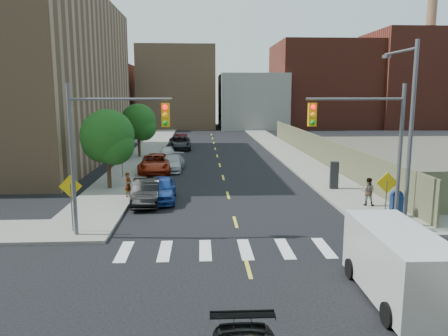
{
  "coord_description": "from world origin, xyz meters",
  "views": [
    {
      "loc": [
        -1.77,
        -13.61,
        6.57
      ],
      "look_at": [
        -0.32,
        12.85,
        2.0
      ],
      "focal_mm": 35.0,
      "sensor_mm": 36.0,
      "label": 1
    }
  ],
  "objects": [
    {
      "name": "payphone",
      "position": [
        7.28,
        14.97,
        1.07
      ],
      "size": [
        0.62,
        0.53,
        1.85
      ],
      "primitive_type": "cube",
      "rotation": [
        0.0,
        0.0,
        -0.16
      ],
      "color": "black",
      "rests_on": "sidewalk_ne"
    },
    {
      "name": "parked_car_white",
      "position": [
        -5.16,
        30.4,
        0.63
      ],
      "size": [
        1.55,
        3.73,
        1.26
      ],
      "primitive_type": "imported",
      "rotation": [
        0.0,
        0.0,
        0.02
      ],
      "color": "silver",
      "rests_on": "ground"
    },
    {
      "name": "parked_car_silver",
      "position": [
        -4.2,
        23.37,
        0.68
      ],
      "size": [
        2.21,
        4.82,
        1.37
      ],
      "primitive_type": "imported",
      "rotation": [
        0.0,
        0.0,
        -0.06
      ],
      "color": "#A5A9AD",
      "rests_on": "ground"
    },
    {
      "name": "warn_sign_midwest",
      "position": [
        -7.8,
        20.0,
        1.99
      ],
      "size": [
        1.06,
        0.06,
        2.83
      ],
      "color": "#59595E",
      "rests_on": "ground"
    },
    {
      "name": "parked_car_red",
      "position": [
        -5.5,
        22.51,
        0.77
      ],
      "size": [
        2.64,
        5.59,
        1.54
      ],
      "primitive_type": "imported",
      "rotation": [
        0.0,
        0.0,
        0.02
      ],
      "color": "maroon",
      "rests_on": "ground"
    },
    {
      "name": "cargo_van",
      "position": [
        4.5,
        -0.59,
        1.21
      ],
      "size": [
        2.19,
        5.08,
        2.31
      ],
      "rotation": [
        0.0,
        0.0,
        -0.02
      ],
      "color": "silver",
      "rests_on": "ground"
    },
    {
      "name": "parked_car_grey",
      "position": [
        -4.2,
        37.67,
        0.77
      ],
      "size": [
        2.83,
        5.68,
        1.54
      ],
      "primitive_type": "imported",
      "rotation": [
        0.0,
        0.0,
        0.05
      ],
      "color": "black",
      "rests_on": "ground"
    },
    {
      "name": "parked_car_blue",
      "position": [
        -4.2,
        12.73,
        0.75
      ],
      "size": [
        1.89,
        4.44,
        1.49
      ],
      "primitive_type": "imported",
      "rotation": [
        0.0,
        0.0,
        0.03
      ],
      "color": "#1B3F94",
      "rests_on": "ground"
    },
    {
      "name": "tree_west_far",
      "position": [
        -8.0,
        31.05,
        3.48
      ],
      "size": [
        3.66,
        3.64,
        5.52
      ],
      "color": "#332114",
      "rests_on": "ground"
    },
    {
      "name": "smokestack",
      "position": [
        42.0,
        70.0,
        14.0
      ],
      "size": [
        1.8,
        1.8,
        28.0
      ],
      "primitive_type": "cylinder",
      "color": "#8C6B4C",
      "rests_on": "ground"
    },
    {
      "name": "warn_sign_ne",
      "position": [
        7.2,
        6.5,
        1.99
      ],
      "size": [
        1.06,
        0.06,
        2.83
      ],
      "color": "#59595E",
      "rests_on": "ground"
    },
    {
      "name": "pedestrian_east",
      "position": [
        7.86,
        10.43,
        0.96
      ],
      "size": [
        0.97,
        0.88,
        1.62
      ],
      "primitive_type": "imported",
      "rotation": [
        0.0,
        0.0,
        2.72
      ],
      "color": "gray",
      "rests_on": "sidewalk_ne"
    },
    {
      "name": "pedestrian_west",
      "position": [
        -6.3,
        13.39,
        0.91
      ],
      "size": [
        0.53,
        0.65,
        1.52
      ],
      "primitive_type": "imported",
      "rotation": [
        0.0,
        0.0,
        1.23
      ],
      "color": "gray",
      "rests_on": "sidewalk_nw"
    },
    {
      "name": "warn_sign_nw",
      "position": [
        -7.8,
        6.5,
        1.99
      ],
      "size": [
        1.06,
        0.06,
        2.83
      ],
      "color": "#59595E",
      "rests_on": "ground"
    },
    {
      "name": "bg_bldg_center",
      "position": [
        8.0,
        70.0,
        5.0
      ],
      "size": [
        12.0,
        16.0,
        10.0
      ],
      "primitive_type": "cube",
      "color": "gray",
      "rests_on": "ground"
    },
    {
      "name": "tree_west_near",
      "position": [
        -8.0,
        16.05,
        3.48
      ],
      "size": [
        3.66,
        3.64,
        5.52
      ],
      "color": "#332114",
      "rests_on": "ground"
    },
    {
      "name": "signal_nw",
      "position": [
        -5.98,
        6.0,
        4.53
      ],
      "size": [
        4.59,
        0.3,
        7.0
      ],
      "color": "#59595E",
      "rests_on": "ground"
    },
    {
      "name": "fence_north",
      "position": [
        9.6,
        28.0,
        1.25
      ],
      "size": [
        0.12,
        44.0,
        2.5
      ],
      "primitive_type": "cube",
      "color": "#5E5F43",
      "rests_on": "ground"
    },
    {
      "name": "sidewalk_nw",
      "position": [
        -7.75,
        41.5,
        0.07
      ],
      "size": [
        3.5,
        73.0,
        0.15
      ],
      "primitive_type": "cube",
      "color": "gray",
      "rests_on": "ground"
    },
    {
      "name": "ground",
      "position": [
        0.0,
        0.0,
        0.0
      ],
      "size": [
        160.0,
        160.0,
        0.0
      ],
      "primitive_type": "plane",
      "color": "black",
      "rests_on": "ground"
    },
    {
      "name": "mailbox",
      "position": [
        8.47,
        8.05,
        0.84
      ],
      "size": [
        0.6,
        0.46,
        1.43
      ],
      "rotation": [
        0.0,
        0.0,
        -0.03
      ],
      "color": "#0E2251",
      "rests_on": "sidewalk_ne"
    },
    {
      "name": "sidewalk_ne",
      "position": [
        7.75,
        41.5,
        0.07
      ],
      "size": [
        3.5,
        73.0,
        0.15
      ],
      "primitive_type": "cube",
      "color": "gray",
      "rests_on": "ground"
    },
    {
      "name": "bg_bldg_midwest",
      "position": [
        -6.0,
        72.0,
        7.5
      ],
      "size": [
        14.0,
        16.0,
        15.0
      ],
      "primitive_type": "cube",
      "color": "#8C6B4C",
      "rests_on": "ground"
    },
    {
      "name": "signal_ne",
      "position": [
        5.98,
        6.0,
        4.53
      ],
      "size": [
        4.59,
        0.3,
        7.0
      ],
      "color": "#59595E",
      "rests_on": "ground"
    },
    {
      "name": "bg_bldg_fareast",
      "position": [
        38.0,
        70.0,
        9.0
      ],
      "size": [
        14.0,
        16.0,
        18.0
      ],
      "primitive_type": "cube",
      "color": "#592319",
      "rests_on": "ground"
    },
    {
      "name": "bg_bldg_west",
      "position": [
        -22.0,
        70.0,
        6.0
      ],
      "size": [
        14.0,
        18.0,
        12.0
      ],
      "primitive_type": "cube",
      "color": "#592319",
      "rests_on": "ground"
    },
    {
      "name": "parked_car_black",
      "position": [
        -5.03,
        12.0,
        0.73
      ],
      "size": [
        1.8,
        4.51,
        1.46
      ],
      "primitive_type": "imported",
      "rotation": [
        0.0,
        0.0,
        0.06
      ],
      "color": "black",
      "rests_on": "ground"
    },
    {
      "name": "parked_car_maroon",
      "position": [
        -4.2,
        41.0,
        0.75
      ],
      "size": [
        1.62,
        4.54,
        1.49
      ],
      "primitive_type": "imported",
      "rotation": [
        0.0,
        0.0,
        -0.01
      ],
      "color": "#390B0F",
      "rests_on": "ground"
    },
    {
      "name": "bg_bldg_east",
      "position": [
        22.0,
        72.0,
        8.0
      ],
      "size": [
        18.0,
        18.0,
        16.0
      ],
      "primitive_type": "cube",
      "color": "#592319",
      "rests_on": "ground"
    },
    {
      "name": "streetlight_ne",
      "position": [
        8.2,
        6.9,
        5.22
      ],
      "size": [
        0.25,
        3.7,
        9.0
      ],
      "color": "#59595E",
      "rests_on": "ground"
    }
  ]
}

